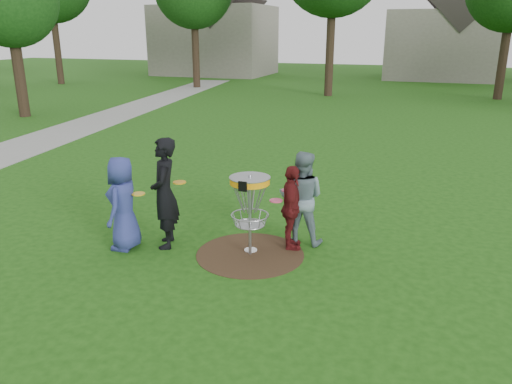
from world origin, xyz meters
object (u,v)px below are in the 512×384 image
(player_maroon, at_px, (291,208))
(disc_golf_basket, at_px, (250,196))
(player_blue, at_px, (123,203))
(player_grey, at_px, (301,198))
(player_black, at_px, (165,193))

(player_maroon, height_order, disc_golf_basket, player_maroon)
(player_blue, bearing_deg, player_grey, 104.99)
(player_black, relative_size, player_maroon, 1.31)
(player_grey, bearing_deg, disc_golf_basket, 44.96)
(player_black, bearing_deg, player_maroon, 82.58)
(player_black, xyz_separation_m, player_grey, (2.15, 0.89, -0.13))
(player_black, relative_size, disc_golf_basket, 1.37)
(player_grey, distance_m, player_maroon, 0.32)
(player_black, bearing_deg, disc_golf_basket, 70.81)
(player_blue, distance_m, player_grey, 3.01)
(disc_golf_basket, bearing_deg, player_maroon, 40.49)
(player_black, relative_size, player_grey, 1.16)
(player_maroon, relative_size, disc_golf_basket, 1.05)
(player_blue, xyz_separation_m, player_maroon, (2.66, 0.91, -0.07))
(disc_golf_basket, bearing_deg, player_grey, 49.27)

